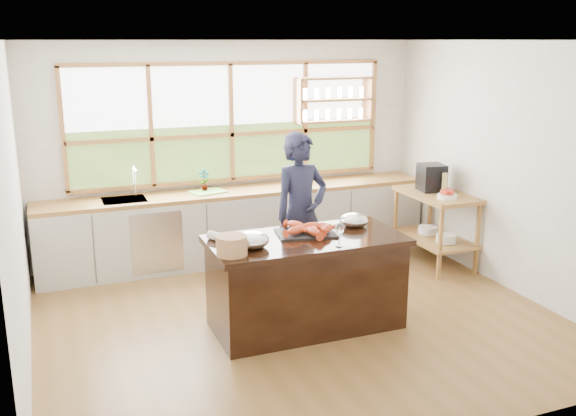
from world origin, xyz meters
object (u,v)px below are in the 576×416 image
cook (301,214)px  espresso_machine (431,177)px  wicker_basket (232,245)px  island (306,282)px

cook → espresso_machine: 1.94m
cook → wicker_basket: bearing=-146.2°
cook → wicker_basket: (-1.09, -1.08, 0.10)m
island → wicker_basket: (-0.80, -0.23, 0.53)m
espresso_machine → cook: bearing=-158.8°
island → wicker_basket: bearing=-164.1°
island → espresso_machine: (2.19, 1.23, 0.61)m
cook → island: bearing=-120.1°
island → espresso_machine: size_ratio=5.62×
island → espresso_machine: bearing=29.3°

